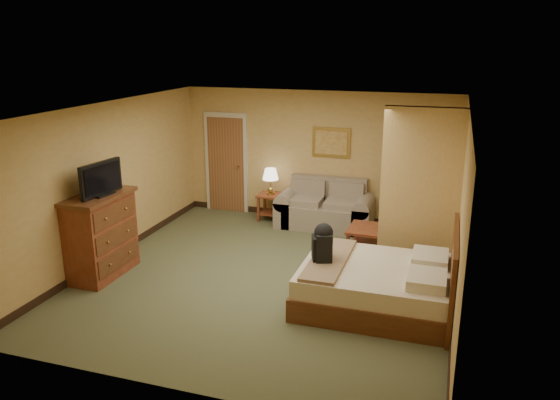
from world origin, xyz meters
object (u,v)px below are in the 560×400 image
at_px(bed, 383,285).
at_px(coffee_table, 370,235).
at_px(dresser, 101,235).
at_px(loveseat, 325,211).

bearing_deg(bed, coffee_table, 103.98).
xyz_separation_m(coffee_table, dresser, (-3.83, -2.13, 0.32)).
relative_size(loveseat, dresser, 1.42).
height_order(coffee_table, dresser, dresser).
distance_m(coffee_table, bed, 1.91).
bearing_deg(coffee_table, loveseat, 132.41).
height_order(loveseat, dresser, dresser).
relative_size(loveseat, bed, 0.87).
relative_size(coffee_table, bed, 0.35).
height_order(loveseat, coffee_table, loveseat).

